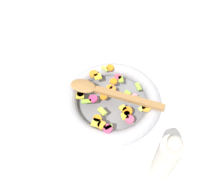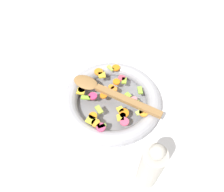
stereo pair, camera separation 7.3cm
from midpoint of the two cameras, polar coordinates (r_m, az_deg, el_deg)
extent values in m
plane|color=silver|center=(0.77, -2.71, -2.36)|extent=(4.00, 4.00, 0.00)
cylinder|color=slate|center=(0.77, -2.72, -2.12)|extent=(0.29, 0.29, 0.01)
torus|color=#9E9EA5|center=(0.75, -2.78, -1.31)|extent=(0.34, 0.34, 0.05)
cylinder|color=orange|center=(0.79, -7.45, 5.61)|extent=(0.04, 0.04, 0.01)
cylinder|color=#FD9535|center=(0.74, -5.33, 1.25)|extent=(0.03, 0.03, 0.01)
cylinder|color=orange|center=(0.74, -2.64, 1.65)|extent=(0.03, 0.03, 0.01)
cylinder|color=orange|center=(0.81, -3.11, 7.25)|extent=(0.04, 0.04, 0.01)
cylinder|color=orange|center=(0.69, 1.00, -4.17)|extent=(0.05, 0.05, 0.01)
cylinder|color=orange|center=(0.70, 5.99, -3.30)|extent=(0.04, 0.04, 0.01)
cylinder|color=orange|center=(0.77, -2.33, 3.65)|extent=(0.03, 0.03, 0.01)
cylinder|color=orange|center=(0.73, -5.08, -0.37)|extent=(0.03, 0.03, 0.01)
cylinder|color=orange|center=(0.67, -5.86, -7.77)|extent=(0.04, 0.04, 0.01)
cylinder|color=orange|center=(0.75, -3.43, 2.10)|extent=(0.02, 0.02, 0.01)
cylinder|color=orange|center=(0.68, -6.91, -6.06)|extent=(0.04, 0.04, 0.01)
cube|color=#86C032|center=(0.72, -9.62, -1.57)|extent=(0.03, 0.03, 0.01)
cube|color=#8CBB3C|center=(0.75, 4.12, 2.27)|extent=(0.03, 0.03, 0.01)
cube|color=#BDDC5A|center=(0.70, 5.13, -3.32)|extent=(0.03, 0.02, 0.01)
cube|color=#8CBB34|center=(0.73, 1.29, 0.60)|extent=(0.02, 0.02, 0.01)
cube|color=#A6C65E|center=(0.71, 6.68, -2.73)|extent=(0.03, 0.02, 0.01)
cube|color=#A9C745|center=(0.81, -4.50, 6.98)|extent=(0.01, 0.03, 0.01)
cube|color=#98AC49|center=(0.72, 3.42, -0.83)|extent=(0.03, 0.03, 0.01)
cube|color=#9AC242|center=(0.67, -4.10, -8.41)|extent=(0.03, 0.02, 0.01)
cube|color=#96B534|center=(0.77, -0.40, 4.22)|extent=(0.03, 0.03, 0.01)
cube|color=#98AD3A|center=(0.70, -5.61, -4.23)|extent=(0.02, 0.03, 0.01)
cylinder|color=#CD416D|center=(0.66, -4.30, -8.69)|extent=(0.04, 0.04, 0.01)
cylinder|color=#C83C69|center=(0.74, -11.03, 0.31)|extent=(0.03, 0.03, 0.01)
cylinder|color=#D8356B|center=(0.73, -7.85, -0.92)|extent=(0.04, 0.04, 0.01)
cylinder|color=#DC445A|center=(0.78, -1.13, 4.78)|extent=(0.03, 0.03, 0.01)
cylinder|color=#E34B6D|center=(0.68, 1.56, -6.37)|extent=(0.04, 0.04, 0.01)
cylinder|color=#DF6F88|center=(0.69, 0.88, -4.85)|extent=(0.02, 0.02, 0.01)
cylinder|color=#DF7884|center=(0.73, 2.99, -0.32)|extent=(0.03, 0.03, 0.01)
cube|color=yellow|center=(0.70, -0.13, -3.41)|extent=(0.02, 0.02, 0.01)
cube|color=yellow|center=(0.72, 3.42, -0.97)|extent=(0.02, 0.02, 0.01)
cube|color=yellow|center=(0.78, -6.43, 4.86)|extent=(0.03, 0.03, 0.01)
cube|color=yellow|center=(0.68, 0.33, -5.51)|extent=(0.03, 0.03, 0.01)
cube|color=yellow|center=(0.68, -7.24, -7.16)|extent=(0.03, 0.03, 0.01)
cube|color=gold|center=(0.74, -11.15, -0.02)|extent=(0.04, 0.04, 0.01)
cube|color=olive|center=(0.71, 1.53, -0.82)|extent=(0.09, 0.23, 0.01)
ellipsoid|color=olive|center=(0.75, -10.30, 2.45)|extent=(0.08, 0.10, 0.01)
cylinder|color=#B2ADA3|center=(0.60, 10.30, -16.35)|extent=(0.06, 0.06, 0.18)
sphere|color=#B2ADA3|center=(0.50, 12.09, -12.25)|extent=(0.04, 0.04, 0.04)
camera|label=1|loc=(0.04, -92.87, -3.96)|focal=35.00mm
camera|label=2|loc=(0.04, 87.13, 3.96)|focal=35.00mm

